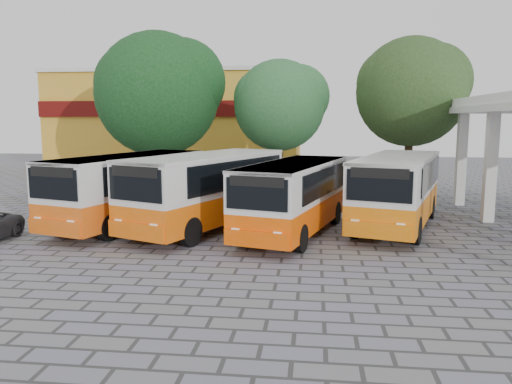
# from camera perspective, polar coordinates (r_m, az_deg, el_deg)

# --- Properties ---
(ground) EXTENTS (90.00, 90.00, 0.00)m
(ground) POSITION_cam_1_polar(r_m,az_deg,el_deg) (16.70, 5.28, -7.00)
(ground) COLOR slate
(ground) RESTS_ON ground
(shophouse_block) EXTENTS (20.40, 10.40, 8.30)m
(shophouse_block) POSITION_cam_1_polar(r_m,az_deg,el_deg) (43.60, -8.48, 7.89)
(shophouse_block) COLOR gold
(shophouse_block) RESTS_ON ground
(bus_far_left) EXTENTS (4.76, 8.63, 2.93)m
(bus_far_left) POSITION_cam_1_polar(r_m,az_deg,el_deg) (21.41, -14.35, 0.79)
(bus_far_left) COLOR #E3580E
(bus_far_left) RESTS_ON ground
(bus_centre_left) EXTENTS (5.55, 8.96, 3.01)m
(bus_centre_left) POSITION_cam_1_polar(r_m,az_deg,el_deg) (20.14, -5.53, 0.69)
(bus_centre_left) COLOR #E65B07
(bus_centre_left) RESTS_ON ground
(bus_centre_right) EXTENTS (4.31, 8.15, 2.78)m
(bus_centre_right) POSITION_cam_1_polar(r_m,az_deg,el_deg) (19.14, 4.42, -0.11)
(bus_centre_right) COLOR #ED4D00
(bus_centre_right) RESTS_ON ground
(bus_far_right) EXTENTS (4.83, 8.66, 2.94)m
(bus_far_right) POSITION_cam_1_polar(r_m,az_deg,el_deg) (21.07, 15.88, 0.62)
(bus_far_right) COLOR orange
(bus_far_right) RESTS_ON ground
(tree_left) EXTENTS (7.68, 7.32, 9.54)m
(tree_left) POSITION_cam_1_polar(r_m,az_deg,el_deg) (30.71, -11.03, 11.36)
(tree_left) COLOR black
(tree_left) RESTS_ON ground
(tree_middle) EXTENTS (5.54, 5.28, 7.85)m
(tree_middle) POSITION_cam_1_polar(r_m,az_deg,el_deg) (29.43, 2.82, 10.19)
(tree_middle) COLOR black
(tree_middle) RESTS_ON ground
(tree_right) EXTENTS (6.33, 6.03, 8.92)m
(tree_right) POSITION_cam_1_polar(r_m,az_deg,el_deg) (29.49, 17.46, 11.23)
(tree_right) COLOR #3E2C1A
(tree_right) RESTS_ON ground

